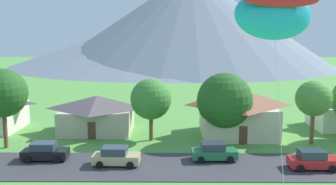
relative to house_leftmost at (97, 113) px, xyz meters
name	(u,v)px	position (x,y,z in m)	size (l,w,h in m)	color
road_strip	(188,166)	(10.50, -12.35, -2.28)	(160.00, 7.46, 0.08)	#38383D
mountain_far_west_ridge	(190,20)	(16.19, 100.65, 15.18)	(106.13, 106.13, 35.00)	slate
mountain_east_ridge	(171,38)	(8.69, 109.45, 8.23)	(124.77, 124.77, 21.09)	slate
house_leftmost	(97,113)	(0.00, 0.00, 0.00)	(9.00, 7.27, 4.48)	beige
house_left_center	(237,111)	(16.79, -1.34, 0.54)	(9.03, 8.42, 5.53)	beige
tree_near_left	(314,99)	(24.23, -5.02, 2.66)	(3.85, 3.85, 6.94)	brown
tree_left_of_center	(151,99)	(6.75, -3.72, 2.36)	(4.56, 4.56, 6.98)	brown
tree_right_of_center	(3,93)	(-8.30, -6.74, 3.48)	(5.04, 5.04, 8.34)	brown
tree_near_right	(225,101)	(14.84, -4.22, 2.29)	(6.12, 6.12, 7.68)	brown
parked_car_green_west_end	(214,152)	(13.00, -10.72, -1.45)	(4.28, 2.23, 1.68)	#237042
parked_car_red_mid_west	(313,160)	(21.42, -12.98, -1.45)	(4.23, 2.14, 1.68)	red
parked_car_tan_mid_east	(116,157)	(4.04, -12.20, -1.45)	(4.26, 2.20, 1.68)	tan
parked_car_black_east_end	(45,152)	(-2.85, -10.82, -1.45)	(4.23, 2.15, 1.68)	black
kite_flyer_with_kite	(274,16)	(13.80, -27.02, 10.25)	(4.28, 4.74, 13.90)	#3D3D42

